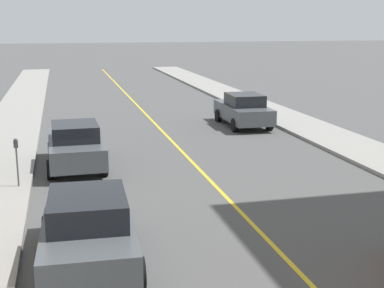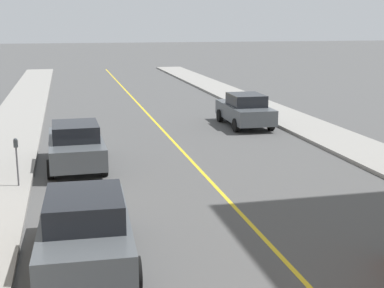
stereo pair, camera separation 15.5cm
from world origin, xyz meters
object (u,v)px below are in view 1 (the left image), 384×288
object	(u,v)px
parked_car_curb_near	(88,229)
parked_car_curb_mid	(75,145)
parking_meter_far_curb	(16,153)
parked_car_curb_far	(243,110)

from	to	relation	value
parked_car_curb_near	parked_car_curb_mid	distance (m)	7.91
parked_car_curb_mid	parking_meter_far_curb	size ratio (longest dim) A/B	2.96
parked_car_curb_mid	parked_car_curb_near	bearing A→B (deg)	-91.13
parking_meter_far_curb	parked_car_curb_far	bearing A→B (deg)	39.24
parked_car_curb_near	parked_car_curb_far	distance (m)	16.02
parked_car_curb_mid	parked_car_curb_far	xyz separation A→B (m)	(8.18, 5.86, 0.00)
parked_car_curb_near	parking_meter_far_curb	xyz separation A→B (m)	(-1.77, 5.65, 0.36)
parked_car_curb_near	parked_car_curb_far	size ratio (longest dim) A/B	1.01
parked_car_curb_mid	parking_meter_far_curb	distance (m)	2.90
parked_car_curb_near	parking_meter_far_curb	world-z (taller)	parking_meter_far_curb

